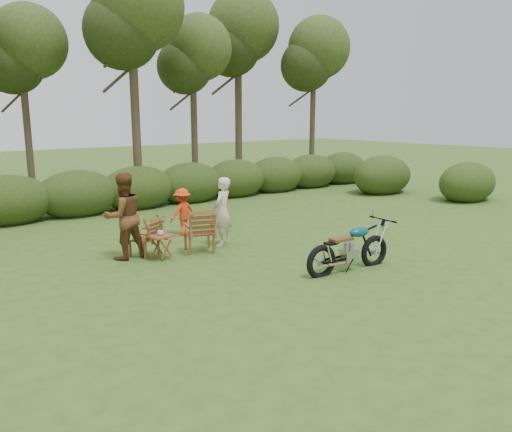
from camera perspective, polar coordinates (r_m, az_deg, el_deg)
ground at (r=9.96m, az=9.39°, el=-6.51°), size 80.00×80.00×0.00m
tree_line at (r=17.78m, az=-13.37°, el=13.66°), size 22.52×11.62×8.14m
motorcycle at (r=10.21m, az=10.47°, el=-6.10°), size 2.04×0.94×1.13m
lawn_chair_right at (r=11.46m, az=-6.45°, el=-4.02°), size 0.87×0.87×1.01m
lawn_chair_left at (r=11.33m, az=-12.59°, el=-4.41°), size 0.82×0.82×0.88m
side_table at (r=10.88m, az=-10.73°, el=-3.54°), size 0.58×0.51×0.53m
cup at (r=10.81m, az=-10.87°, el=-1.90°), size 0.16×0.16×0.11m
adult_a at (r=11.93m, az=-3.80°, el=-3.34°), size 0.71×0.65×1.63m
adult_b at (r=11.20m, az=-14.66°, el=-4.70°), size 0.94×0.75×1.86m
child at (r=13.06m, az=-8.33°, el=-2.13°), size 0.87×0.62×1.21m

